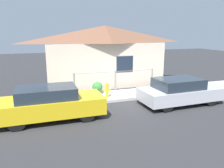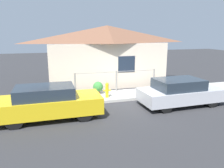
{
  "view_description": "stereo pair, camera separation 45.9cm",
  "coord_description": "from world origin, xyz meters",
  "px_view_note": "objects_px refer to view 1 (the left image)",
  "views": [
    {
      "loc": [
        -4.16,
        -10.03,
        3.49
      ],
      "look_at": [
        -0.67,
        0.3,
        0.9
      ],
      "focal_mm": 35.0,
      "sensor_mm": 36.0,
      "label": 1
    },
    {
      "loc": [
        -3.73,
        -10.16,
        3.49
      ],
      "look_at": [
        -0.67,
        0.3,
        0.9
      ],
      "focal_mm": 35.0,
      "sensor_mm": 36.0,
      "label": 2
    }
  ],
  "objects_px": {
    "fire_hydrant": "(107,90)",
    "potted_plant_near_hydrant": "(97,87)",
    "car_left": "(51,103)",
    "potted_plant_by_fence": "(43,91)",
    "car_right": "(180,91)"
  },
  "relations": [
    {
      "from": "car_right",
      "to": "fire_hydrant",
      "type": "distance_m",
      "value": 3.66
    },
    {
      "from": "fire_hydrant",
      "to": "car_left",
      "type": "bearing_deg",
      "value": -148.9
    },
    {
      "from": "car_left",
      "to": "potted_plant_by_fence",
      "type": "bearing_deg",
      "value": 94.65
    },
    {
      "from": "fire_hydrant",
      "to": "potted_plant_near_hydrant",
      "type": "bearing_deg",
      "value": 111.31
    },
    {
      "from": "fire_hydrant",
      "to": "potted_plant_near_hydrant",
      "type": "xyz_separation_m",
      "value": [
        -0.31,
        0.78,
        -0.02
      ]
    },
    {
      "from": "car_right",
      "to": "potted_plant_near_hydrant",
      "type": "height_order",
      "value": "car_right"
    },
    {
      "from": "car_right",
      "to": "potted_plant_by_fence",
      "type": "distance_m",
      "value": 6.92
    },
    {
      "from": "car_right",
      "to": "potted_plant_near_hydrant",
      "type": "relative_size",
      "value": 5.88
    },
    {
      "from": "car_right",
      "to": "fire_hydrant",
      "type": "relative_size",
      "value": 5.07
    },
    {
      "from": "fire_hydrant",
      "to": "potted_plant_near_hydrant",
      "type": "height_order",
      "value": "fire_hydrant"
    },
    {
      "from": "car_right",
      "to": "potted_plant_by_fence",
      "type": "xyz_separation_m",
      "value": [
        -6.37,
        2.69,
        -0.14
      ]
    },
    {
      "from": "car_right",
      "to": "potted_plant_by_fence",
      "type": "relative_size",
      "value": 6.08
    },
    {
      "from": "car_left",
      "to": "potted_plant_by_fence",
      "type": "relative_size",
      "value": 6.28
    },
    {
      "from": "fire_hydrant",
      "to": "potted_plant_by_fence",
      "type": "bearing_deg",
      "value": 163.93
    },
    {
      "from": "car_left",
      "to": "car_right",
      "type": "height_order",
      "value": "car_left"
    }
  ]
}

